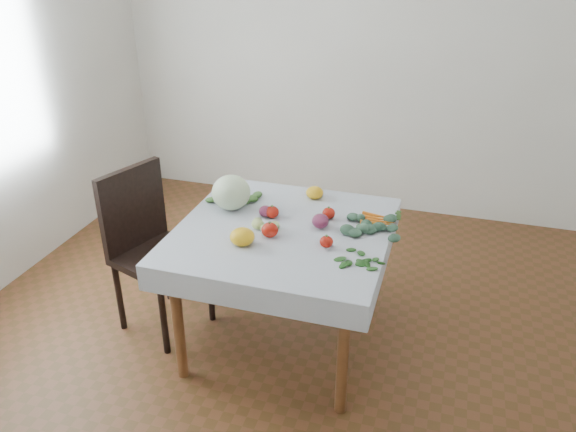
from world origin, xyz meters
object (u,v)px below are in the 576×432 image
object	(u,v)px
table	(283,245)
cabbage	(231,192)
chair	(149,239)
carrot_bunch	(378,221)
heirloom_back	(315,193)

from	to	relation	value
table	cabbage	distance (m)	0.44
table	cabbage	world-z (taller)	cabbage
chair	carrot_bunch	world-z (taller)	chair
table	chair	xyz separation A→B (m)	(-0.82, -0.02, -0.09)
chair	carrot_bunch	distance (m)	1.34
cabbage	heirloom_back	xyz separation A→B (m)	(0.42, 0.27, -0.06)
chair	carrot_bunch	size ratio (longest dim) A/B	5.07
table	chair	world-z (taller)	chair
heirloom_back	chair	bearing A→B (deg)	-153.24
table	cabbage	bearing A→B (deg)	156.90
heirloom_back	carrot_bunch	bearing A→B (deg)	-27.21
cabbage	heirloom_back	world-z (taller)	cabbage
chair	heirloom_back	size ratio (longest dim) A/B	9.51
cabbage	carrot_bunch	size ratio (longest dim) A/B	1.13
chair	heirloom_back	xyz separation A→B (m)	(0.89, 0.45, 0.22)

